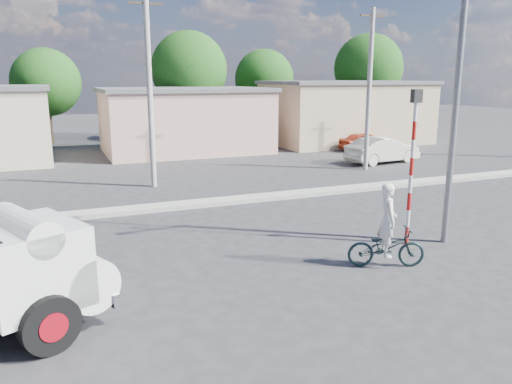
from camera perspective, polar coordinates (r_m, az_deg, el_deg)
name	(u,v)px	position (r m, az deg, el deg)	size (l,w,h in m)	color
ground_plane	(338,279)	(12.16, 9.34, -9.80)	(120.00, 120.00, 0.00)	#2A2A2D
median	(227,201)	(19.05, -3.33, -1.00)	(40.00, 0.80, 0.16)	#99968E
bicycle	(386,247)	(13.00, 14.64, -6.14)	(0.67, 1.93, 1.01)	black
cyclist	(387,231)	(12.88, 14.74, -4.37)	(0.67, 0.44, 1.85)	white
car_cream	(382,150)	(28.80, 14.25, 4.68)	(1.53, 4.38, 1.44)	beige
car_red	(365,141)	(33.52, 12.37, 5.68)	(1.42, 3.52, 1.20)	#B1341A
traffic_pole	(412,154)	(14.48, 17.45, 4.13)	(0.28, 0.18, 4.36)	red
streetlight	(454,66)	(14.74, 21.73, 13.22)	(2.34, 0.22, 9.00)	slate
building_row	(170,119)	(32.37, -9.75, 8.28)	(37.80, 7.30, 4.44)	beige
tree_row	(184,73)	(39.17, -8.17, 13.30)	(43.62, 7.43, 8.42)	#38281E
utility_poles	(264,91)	(23.40, 0.94, 11.48)	(35.40, 0.24, 8.00)	#99968E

